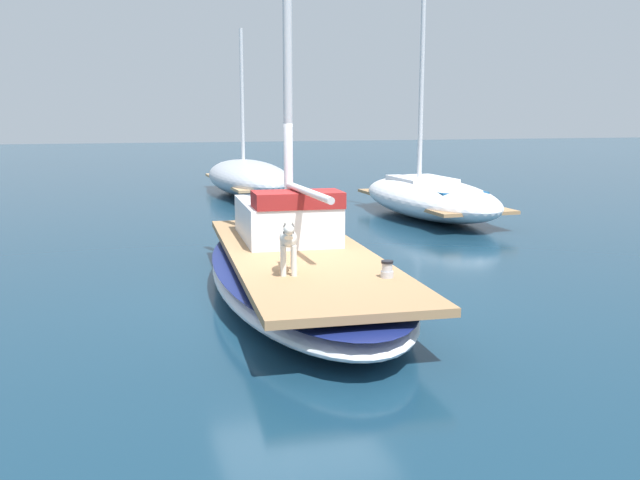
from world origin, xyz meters
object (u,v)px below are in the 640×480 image
(moored_boat_far_astern, at_px, (248,177))
(deck_winch, at_px, (387,270))
(sailboat_main, at_px, (300,274))
(dog_white, at_px, (288,241))
(moored_boat_starboard_side, at_px, (429,196))

(moored_boat_far_astern, bearing_deg, deck_winch, -94.36)
(sailboat_main, bearing_deg, deck_winch, -72.11)
(dog_white, height_order, moored_boat_far_astern, moored_boat_far_astern)
(moored_boat_far_astern, bearing_deg, sailboat_main, -97.55)
(sailboat_main, bearing_deg, dog_white, -111.08)
(deck_winch, distance_m, moored_boat_starboard_side, 9.83)
(sailboat_main, height_order, dog_white, dog_white)
(moored_boat_far_astern, xyz_separation_m, moored_boat_starboard_side, (3.53, -6.43, -0.05))
(dog_white, distance_m, moored_boat_far_astern, 14.71)
(dog_white, xyz_separation_m, moored_boat_far_astern, (2.26, 14.53, -0.49))
(sailboat_main, bearing_deg, moored_boat_starboard_side, 52.07)
(sailboat_main, bearing_deg, moored_boat_far_astern, 82.45)
(moored_boat_far_astern, distance_m, moored_boat_starboard_side, 7.34)
(sailboat_main, height_order, moored_boat_starboard_side, moored_boat_starboard_side)
(sailboat_main, relative_size, moored_boat_starboard_side, 1.05)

